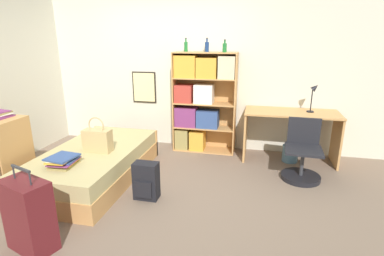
{
  "coord_description": "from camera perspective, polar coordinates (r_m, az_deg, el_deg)",
  "views": [
    {
      "loc": [
        1.46,
        -3.34,
        1.84
      ],
      "look_at": [
        0.65,
        0.2,
        0.75
      ],
      "focal_mm": 28.0,
      "sensor_mm": 36.0,
      "label": 1
    }
  ],
  "objects": [
    {
      "name": "backpack",
      "position": [
        3.63,
        -8.74,
        -9.97
      ],
      "size": [
        0.29,
        0.2,
        0.45
      ],
      "color": "black",
      "rests_on": "ground_plane"
    },
    {
      "name": "suitcase",
      "position": [
        3.11,
        -28.63,
        -14.45
      ],
      "size": [
        0.5,
        0.38,
        0.8
      ],
      "color": "#5B191E",
      "rests_on": "ground_plane"
    },
    {
      "name": "book_stack_on_bed",
      "position": [
        3.77,
        -23.29,
        -5.72
      ],
      "size": [
        0.32,
        0.36,
        0.12
      ],
      "color": "#99894C",
      "rests_on": "bed"
    },
    {
      "name": "bottle_brown",
      "position": [
        4.88,
        2.86,
        15.24
      ],
      "size": [
        0.06,
        0.06,
        0.21
      ],
      "color": "navy",
      "rests_on": "bookcase"
    },
    {
      "name": "bottle_clear",
      "position": [
        4.74,
        6.24,
        15.02
      ],
      "size": [
        0.06,
        0.06,
        0.19
      ],
      "color": "#1E6B2D",
      "rests_on": "bookcase"
    },
    {
      "name": "desk",
      "position": [
        4.83,
        18.26,
        0.35
      ],
      "size": [
        1.39,
        0.62,
        0.78
      ],
      "color": "tan",
      "rests_on": "ground_plane"
    },
    {
      "name": "bookcase",
      "position": [
        4.94,
        1.43,
        5.41
      ],
      "size": [
        1.02,
        0.35,
        1.64
      ],
      "color": "tan",
      "rests_on": "ground_plane"
    },
    {
      "name": "wall_back",
      "position": [
        5.22,
        -3.51,
        10.71
      ],
      "size": [
        10.0,
        0.09,
        2.6
      ],
      "color": "beige",
      "rests_on": "ground_plane"
    },
    {
      "name": "desk_lamp",
      "position": [
        4.79,
        22.23,
        6.28
      ],
      "size": [
        0.15,
        0.11,
        0.44
      ],
      "color": "black",
      "rests_on": "desk"
    },
    {
      "name": "ground_plane",
      "position": [
        4.09,
        -9.7,
        -10.34
      ],
      "size": [
        14.0,
        14.0,
        0.0
      ],
      "primitive_type": "plane",
      "color": "#756051"
    },
    {
      "name": "handbag",
      "position": [
        4.05,
        -17.56,
        -2.22
      ],
      "size": [
        0.36,
        0.16,
        0.46
      ],
      "color": "tan",
      "rests_on": "bed"
    },
    {
      "name": "bed",
      "position": [
        4.29,
        -17.92,
        -6.46
      ],
      "size": [
        1.09,
        2.01,
        0.43
      ],
      "color": "tan",
      "rests_on": "ground_plane"
    },
    {
      "name": "bottle_green",
      "position": [
        4.94,
        -1.17,
        15.27
      ],
      "size": [
        0.06,
        0.06,
        0.21
      ],
      "color": "#1E6B2D",
      "rests_on": "bookcase"
    },
    {
      "name": "desk_chair",
      "position": [
        4.35,
        20.19,
        -5.91
      ],
      "size": [
        0.52,
        0.52,
        0.81
      ],
      "color": "black",
      "rests_on": "ground_plane"
    },
    {
      "name": "waste_bin",
      "position": [
        4.9,
        18.18,
        -4.63
      ],
      "size": [
        0.24,
        0.24,
        0.26
      ],
      "color": "slate",
      "rests_on": "ground_plane"
    }
  ]
}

